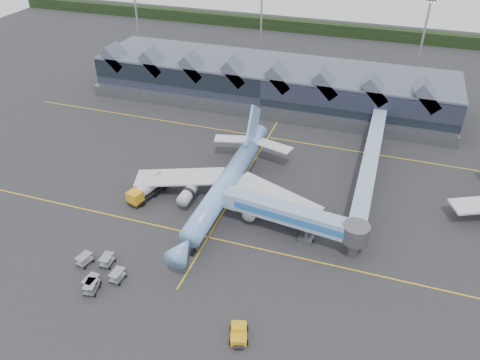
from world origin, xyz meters
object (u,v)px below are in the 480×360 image
(main_airliner, at_px, (227,183))
(fuel_truck, at_px, (149,187))
(jet_bridge, at_px, (302,219))
(pushback_tug, at_px, (239,333))

(main_airliner, relative_size, fuel_truck, 4.20)
(main_airliner, xyz_separation_m, jet_bridge, (14.92, -6.11, 0.41))
(main_airliner, bearing_deg, fuel_truck, -167.52)
(fuel_truck, bearing_deg, pushback_tug, -30.04)
(jet_bridge, height_order, pushback_tug, jet_bridge)
(jet_bridge, bearing_deg, fuel_truck, -179.00)
(jet_bridge, bearing_deg, pushback_tug, -91.71)
(jet_bridge, distance_m, fuel_truck, 29.28)
(main_airliner, xyz_separation_m, fuel_truck, (-14.09, -2.93, -2.03))
(fuel_truck, relative_size, pushback_tug, 2.32)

